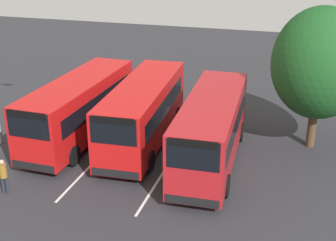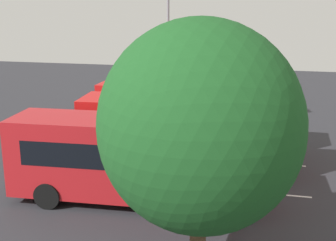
% 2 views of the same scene
% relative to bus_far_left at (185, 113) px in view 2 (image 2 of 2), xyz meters
% --- Properties ---
extents(ground_plane, '(63.34, 63.34, 0.00)m').
position_rel_bus_far_left_xyz_m(ground_plane, '(-0.00, 3.62, -1.81)').
color(ground_plane, '#2B2B30').
extents(bus_far_left, '(9.23, 2.74, 3.28)m').
position_rel_bus_far_left_xyz_m(bus_far_left, '(0.00, 0.00, 0.00)').
color(bus_far_left, red).
rests_on(bus_far_left, ground).
extents(bus_center_left, '(9.27, 2.91, 3.28)m').
position_rel_bus_far_left_xyz_m(bus_center_left, '(-0.45, 3.45, 0.00)').
color(bus_center_left, red).
rests_on(bus_center_left, ground).
extents(bus_center_right, '(9.25, 2.82, 3.28)m').
position_rel_bus_far_left_xyz_m(bus_center_right, '(0.79, 7.30, 0.00)').
color(bus_center_right, '#AD191E').
rests_on(bus_center_right, ground).
extents(pedestrian, '(0.42, 0.42, 1.61)m').
position_rel_bus_far_left_xyz_m(pedestrian, '(6.07, -0.57, -0.86)').
color(pedestrian, '#232833').
rests_on(pedestrian, ground).
extents(street_lamp, '(0.80, 2.76, 8.74)m').
position_rel_bus_far_left_xyz_m(street_lamp, '(1.68, -3.56, 3.21)').
color(street_lamp, gray).
rests_on(street_lamp, ground).
extents(depot_tree, '(5.28, 4.75, 7.25)m').
position_rel_bus_far_left_xyz_m(depot_tree, '(-2.57, 11.93, 2.67)').
color(depot_tree, '#4C3823').
rests_on(depot_tree, ground).
extents(lane_stripe_outer_left, '(12.30, 0.18, 0.01)m').
position_rel_bus_far_left_xyz_m(lane_stripe_outer_left, '(-0.00, 1.84, -1.80)').
color(lane_stripe_outer_left, silver).
rests_on(lane_stripe_outer_left, ground).
extents(lane_stripe_inner_left, '(12.30, 0.18, 0.01)m').
position_rel_bus_far_left_xyz_m(lane_stripe_inner_left, '(-0.00, 5.39, -1.80)').
color(lane_stripe_inner_left, silver).
rests_on(lane_stripe_inner_left, ground).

